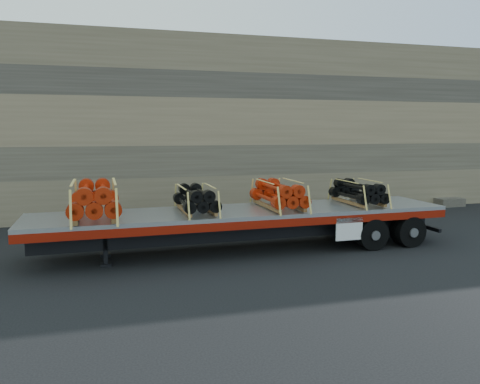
{
  "coord_description": "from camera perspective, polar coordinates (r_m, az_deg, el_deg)",
  "views": [
    {
      "loc": [
        -2.66,
        -12.68,
        3.36
      ],
      "look_at": [
        1.25,
        1.18,
        1.47
      ],
      "focal_mm": 35.0,
      "sensor_mm": 36.0,
      "label": 1
    }
  ],
  "objects": [
    {
      "name": "bundle_front",
      "position": [
        12.45,
        -17.31,
        -0.97
      ],
      "size": [
        1.27,
        2.48,
        0.87
      ],
      "primitive_type": null,
      "rotation": [
        0.0,
        0.0,
        0.02
      ],
      "color": "#B22309",
      "rests_on": "trailer"
    },
    {
      "name": "bundle_rear",
      "position": [
        14.5,
        14.18,
        -0.09
      ],
      "size": [
        0.99,
        1.93,
        0.68
      ],
      "primitive_type": null,
      "rotation": [
        0.0,
        0.0,
        0.02
      ],
      "color": "black",
      "rests_on": "trailer"
    },
    {
      "name": "trailer",
      "position": [
        13.2,
        0.49,
        -4.66
      ],
      "size": [
        11.7,
        2.43,
        1.17
      ],
      "primitive_type": null,
      "rotation": [
        0.0,
        0.0,
        0.02
      ],
      "color": "#ABADB2",
      "rests_on": "ground"
    },
    {
      "name": "bundle_midrear",
      "position": [
        13.37,
        4.72,
        -0.36
      ],
      "size": [
        1.09,
        2.12,
        0.75
      ],
      "primitive_type": null,
      "rotation": [
        0.0,
        0.0,
        0.02
      ],
      "color": "#B22309",
      "rests_on": "trailer"
    },
    {
      "name": "ground",
      "position": [
        13.39,
        -3.82,
        -7.07
      ],
      "size": [
        120.0,
        120.0,
        0.0
      ],
      "primitive_type": "plane",
      "color": "black",
      "rests_on": "ground"
    },
    {
      "name": "rock_wall",
      "position": [
        19.37,
        -7.94,
        7.83
      ],
      "size": [
        44.0,
        3.0,
        7.0
      ],
      "primitive_type": "cube",
      "color": "#7A6B54",
      "rests_on": "ground"
    },
    {
      "name": "bundle_midfront",
      "position": [
        12.7,
        -5.4,
        -0.94
      ],
      "size": [
        0.99,
        1.93,
        0.68
      ],
      "primitive_type": null,
      "rotation": [
        0.0,
        0.0,
        0.02
      ],
      "color": "black",
      "rests_on": "trailer"
    }
  ]
}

